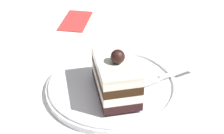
# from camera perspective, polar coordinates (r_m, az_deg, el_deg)

# --- Properties ---
(ground_plane) EXTENTS (2.40, 2.40, 0.00)m
(ground_plane) POSITION_cam_1_polar(r_m,az_deg,el_deg) (0.58, -0.11, -2.23)
(ground_plane) COLOR silver
(dessert_plate) EXTENTS (0.22, 0.22, 0.02)m
(dessert_plate) POSITION_cam_1_polar(r_m,az_deg,el_deg) (0.55, 0.00, -3.23)
(dessert_plate) COLOR white
(dessert_plate) RESTS_ON ground_plane
(cake_slice) EXTENTS (0.09, 0.12, 0.08)m
(cake_slice) POSITION_cam_1_polar(r_m,az_deg,el_deg) (0.51, 0.67, -1.35)
(cake_slice) COLOR black
(cake_slice) RESTS_ON dessert_plate
(whipped_cream_dollop) EXTENTS (0.03, 0.03, 0.04)m
(whipped_cream_dollop) POSITION_cam_1_polar(r_m,az_deg,el_deg) (0.60, 0.05, 2.77)
(whipped_cream_dollop) COLOR white
(whipped_cream_dollop) RESTS_ON dessert_plate
(fork) EXTENTS (0.12, 0.02, 0.00)m
(fork) POSITION_cam_1_polar(r_m,az_deg,el_deg) (0.57, 9.41, -1.42)
(fork) COLOR silver
(fork) RESTS_ON dessert_plate
(folded_napkin) EXTENTS (0.11, 0.12, 0.00)m
(folded_napkin) POSITION_cam_1_polar(r_m,az_deg,el_deg) (0.78, -6.21, 7.88)
(folded_napkin) COLOR #AA312E
(folded_napkin) RESTS_ON ground_plane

